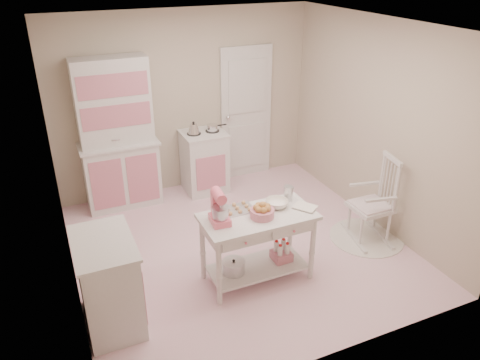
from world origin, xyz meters
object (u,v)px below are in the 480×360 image
(base_cabinet, at_px, (109,283))
(stand_mixer, at_px, (219,208))
(rocking_chair, at_px, (372,199))
(bread_basket, at_px, (262,213))
(hutch, at_px, (117,135))
(stove, at_px, (204,162))
(work_table, at_px, (257,247))

(base_cabinet, bearing_deg, stand_mixer, 3.14)
(rocking_chair, bearing_deg, bread_basket, -161.06)
(rocking_chair, xyz_separation_m, bread_basket, (-1.60, -0.21, 0.30))
(bread_basket, bearing_deg, hutch, 113.32)
(stove, distance_m, base_cabinet, 2.90)
(rocking_chair, bearing_deg, hutch, 152.08)
(hutch, bearing_deg, rocking_chair, -39.32)
(base_cabinet, bearing_deg, work_table, 1.58)
(rocking_chair, bearing_deg, work_table, -162.90)
(base_cabinet, height_order, bread_basket, base_cabinet)
(bread_basket, bearing_deg, stove, 85.32)
(hutch, relative_size, work_table, 1.73)
(work_table, height_order, stand_mixer, stand_mixer)
(rocking_chair, bearing_deg, base_cabinet, -164.94)
(stove, bearing_deg, work_table, -95.29)
(base_cabinet, distance_m, rocking_chair, 3.20)
(rocking_chair, relative_size, bread_basket, 4.40)
(hutch, height_order, stove, hutch)
(stove, height_order, work_table, stove)
(hutch, distance_m, rocking_chair, 3.41)
(stove, relative_size, bread_basket, 3.68)
(hutch, relative_size, base_cabinet, 2.26)
(base_cabinet, bearing_deg, stove, 52.08)
(hutch, bearing_deg, stove, -2.39)
(work_table, relative_size, stand_mixer, 3.53)
(bread_basket, bearing_deg, stand_mixer, 170.96)
(work_table, bearing_deg, rocking_chair, 5.71)
(stand_mixer, distance_m, bread_basket, 0.46)
(rocking_chair, distance_m, stand_mixer, 2.08)
(stand_mixer, relative_size, bread_basket, 1.36)
(base_cabinet, bearing_deg, hutch, 75.99)
(base_cabinet, height_order, work_table, base_cabinet)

